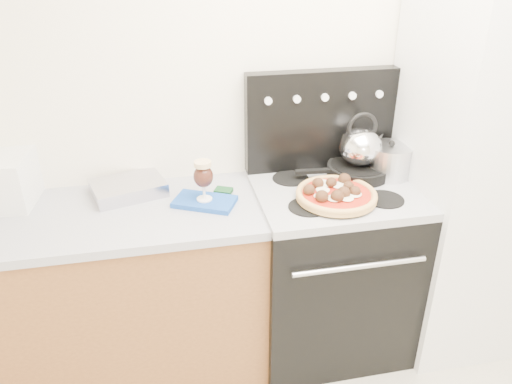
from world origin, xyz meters
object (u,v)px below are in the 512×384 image
object	(u,v)px
stove_body	(329,271)
pizza	(336,193)
fridge	(472,173)
beer_glass	(204,180)
base_cabinet	(110,298)
pizza_pan	(336,199)
skillet	(358,170)
stock_pot	(389,162)
tea_kettle	(361,144)
oven_mitt	(205,202)

from	to	relation	value
stove_body	pizza	xyz separation A→B (m)	(-0.04, -0.11, 0.52)
fridge	beer_glass	bearing A→B (deg)	178.36
base_cabinet	pizza	distance (m)	1.20
fridge	pizza_pan	distance (m)	0.74
base_cabinet	pizza_pan	distance (m)	1.18
skillet	stock_pot	xyz separation A→B (m)	(0.15, -0.04, 0.05)
pizza_pan	tea_kettle	xyz separation A→B (m)	(0.20, 0.23, 0.16)
stove_body	stock_pot	distance (m)	0.64
pizza_pan	pizza	bearing A→B (deg)	0.00
beer_glass	stock_pot	size ratio (longest dim) A/B	0.93
fridge	beer_glass	world-z (taller)	fridge
skillet	pizza_pan	bearing A→B (deg)	-130.38
fridge	skillet	size ratio (longest dim) A/B	6.15
fridge	skillet	distance (m)	0.56
pizza	pizza_pan	bearing A→B (deg)	180.00
skillet	tea_kettle	xyz separation A→B (m)	(0.00, 0.00, 0.14)
stock_pot	pizza	bearing A→B (deg)	-150.21
tea_kettle	base_cabinet	bearing A→B (deg)	-164.39
stove_body	pizza_pan	distance (m)	0.50
pizza_pan	stock_pot	world-z (taller)	stock_pot
stock_pot	oven_mitt	bearing A→B (deg)	-175.39
stove_body	stock_pot	xyz separation A→B (m)	(0.31, 0.09, 0.56)
stove_body	tea_kettle	xyz separation A→B (m)	(0.16, 0.12, 0.65)
pizza_pan	stock_pot	bearing A→B (deg)	29.79
base_cabinet	fridge	distance (m)	1.88
base_cabinet	oven_mitt	xyz separation A→B (m)	(0.48, -0.01, 0.48)
skillet	tea_kettle	world-z (taller)	tea_kettle
fridge	stock_pot	distance (m)	0.41
skillet	oven_mitt	bearing A→B (deg)	-171.89
base_cabinet	pizza	size ratio (longest dim) A/B	3.98
stove_body	skillet	world-z (taller)	skillet
oven_mitt	stove_body	bearing A→B (deg)	-1.18
beer_glass	stock_pot	world-z (taller)	beer_glass
base_cabinet	stove_body	distance (m)	1.11
tea_kettle	stock_pot	size ratio (longest dim) A/B	1.10
tea_kettle	stock_pot	bearing A→B (deg)	-3.09
oven_mitt	pizza_pan	xyz separation A→B (m)	(0.59, -0.12, 0.01)
fridge	skillet	world-z (taller)	fridge
stock_pot	tea_kettle	bearing A→B (deg)	165.80
stove_body	pizza	bearing A→B (deg)	-108.77
oven_mitt	skillet	xyz separation A→B (m)	(0.78, 0.11, 0.04)
base_cabinet	fridge	bearing A→B (deg)	-1.59
stove_body	pizza_pan	size ratio (longest dim) A/B	2.59
oven_mitt	skillet	world-z (taller)	skillet
stove_body	oven_mitt	bearing A→B (deg)	178.82
fridge	oven_mitt	world-z (taller)	fridge
oven_mitt	stock_pot	distance (m)	0.94
stove_body	oven_mitt	size ratio (longest dim) A/B	3.21
fridge	stock_pot	size ratio (longest dim) A/B	9.18
stove_body	skillet	distance (m)	0.55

